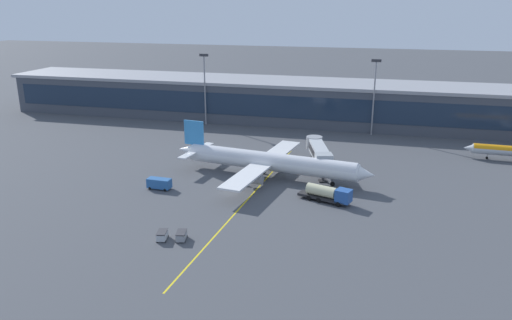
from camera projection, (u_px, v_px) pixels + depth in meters
The scene contains 11 objects.
ground_plane at pixel (231, 193), 102.87m from camera, with size 700.00×700.00×0.00m, color #47494F.
apron_lead_in_line at pixel (255, 191), 103.63m from camera, with size 0.30×80.00×0.01m, color yellow.
terminal_building at pixel (263, 99), 165.77m from camera, with size 177.38×22.41×13.27m.
main_airliner at pixel (269, 161), 110.94m from camera, with size 46.82×37.48×11.32m.
jet_bridge at pixel (318, 151), 115.25m from camera, with size 8.19×17.54×6.44m.
fuel_tanker at pixel (328, 194), 97.68m from camera, with size 11.04×5.71×3.25m.
crew_van at pixel (160, 183), 104.66m from camera, with size 5.08×2.30×2.30m.
baggage_cart_0 at pixel (162, 235), 82.48m from camera, with size 2.11×2.92×1.48m.
baggage_cart_1 at pixel (181, 236), 82.37m from camera, with size 2.11×2.92×1.48m.
apron_light_mast_0 at pixel (205, 84), 156.62m from camera, with size 2.80×0.50×22.37m.
apron_light_mast_1 at pixel (374, 91), 144.03m from camera, with size 2.80×0.50×22.16m.
Camera 1 is at (29.31, -91.50, 37.74)m, focal length 34.92 mm.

